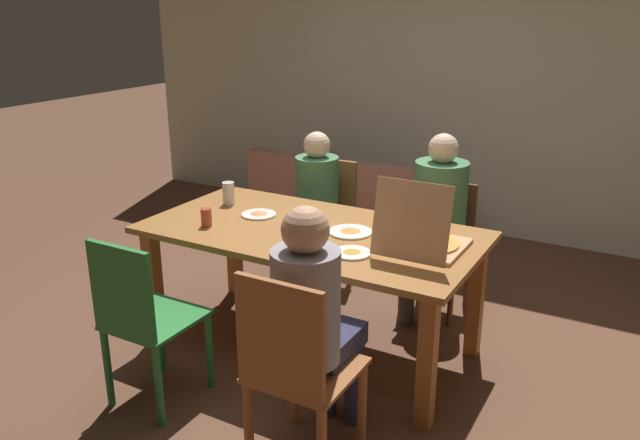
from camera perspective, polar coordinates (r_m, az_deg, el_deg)
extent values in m
plane|color=brown|center=(4.08, -0.70, -11.14)|extent=(20.00, 20.00, 0.00)
cube|color=beige|center=(5.97, 12.31, 13.22)|extent=(6.84, 0.12, 2.98)
cube|color=#98602E|center=(3.75, -0.75, -1.11)|extent=(1.97, 1.02, 0.04)
cube|color=#A05B28|center=(4.10, -14.53, -5.79)|extent=(0.08, 0.08, 0.74)
cube|color=#A05B28|center=(3.25, 9.47, -12.40)|extent=(0.08, 0.08, 0.74)
cube|color=#A05B28|center=(4.67, -7.63, -2.21)|extent=(0.08, 0.08, 0.74)
cube|color=#A05B28|center=(3.95, 13.67, -6.75)|extent=(0.08, 0.08, 0.74)
cylinder|color=olive|center=(4.60, 0.77, -4.29)|extent=(0.04, 0.04, 0.45)
cylinder|color=olive|center=(4.79, -3.45, -3.36)|extent=(0.04, 0.04, 0.45)
cylinder|color=olive|center=(4.91, 2.85, -2.80)|extent=(0.04, 0.04, 0.45)
cylinder|color=olive|center=(5.09, -1.20, -1.98)|extent=(0.04, 0.04, 0.45)
cube|color=olive|center=(4.76, -0.26, -0.44)|extent=(0.46, 0.43, 0.02)
cube|color=olive|center=(4.85, 0.90, 2.86)|extent=(0.44, 0.03, 0.45)
cylinder|color=#423B4B|center=(4.57, -1.22, -4.33)|extent=(0.10, 0.10, 0.47)
cylinder|color=#423B4B|center=(4.65, -2.87, -3.96)|extent=(0.10, 0.10, 0.47)
cube|color=#423B4B|center=(4.61, -1.20, -0.28)|extent=(0.28, 0.31, 0.11)
cylinder|color=#467F52|center=(4.67, -0.27, 2.90)|extent=(0.31, 0.31, 0.46)
sphere|color=beige|center=(4.59, -0.28, 6.67)|extent=(0.19, 0.19, 0.19)
cylinder|color=brown|center=(4.29, 11.56, -6.52)|extent=(0.04, 0.04, 0.45)
cylinder|color=brown|center=(4.39, 7.26, -5.64)|extent=(0.04, 0.04, 0.45)
cylinder|color=brown|center=(4.60, 12.96, -4.81)|extent=(0.04, 0.04, 0.45)
cylinder|color=brown|center=(4.70, 8.92, -4.03)|extent=(0.04, 0.04, 0.45)
cube|color=brown|center=(4.40, 10.36, -2.41)|extent=(0.40, 0.41, 0.02)
cube|color=brown|center=(4.50, 11.32, 0.89)|extent=(0.38, 0.03, 0.41)
cylinder|color=#423F41|center=(4.21, 9.96, -6.76)|extent=(0.10, 0.10, 0.47)
cylinder|color=#423F41|center=(4.27, 7.76, -6.30)|extent=(0.10, 0.10, 0.47)
cube|color=#423F41|center=(4.25, 9.71, -2.32)|extent=(0.31, 0.31, 0.11)
cylinder|color=#447C52|center=(4.30, 10.61, 1.64)|extent=(0.35, 0.35, 0.53)
sphere|color=beige|center=(4.21, 10.90, 6.24)|extent=(0.20, 0.20, 0.20)
cylinder|color=#98582D|center=(3.33, -2.31, -14.20)|extent=(0.04, 0.04, 0.45)
cylinder|color=#98582D|center=(3.18, 3.76, -16.02)|extent=(0.04, 0.04, 0.45)
cylinder|color=#98582D|center=(3.06, -6.36, -17.65)|extent=(0.04, 0.04, 0.45)
cube|color=#98582D|center=(2.97, -1.22, -13.18)|extent=(0.44, 0.46, 0.02)
cube|color=#98582D|center=(2.68, -3.61, -10.49)|extent=(0.42, 0.03, 0.51)
cylinder|color=#2F2F4A|center=(3.38, 0.69, -13.42)|extent=(0.10, 0.10, 0.47)
cylinder|color=#2F2F4A|center=(3.32, 3.05, -14.09)|extent=(0.10, 0.10, 0.47)
cube|color=#2F2F4A|center=(3.08, 0.50, -10.69)|extent=(0.27, 0.36, 0.11)
cylinder|color=gray|center=(2.82, -1.26, -7.66)|extent=(0.31, 0.31, 0.52)
sphere|color=tan|center=(2.68, -1.32, -0.89)|extent=(0.21, 0.21, 0.21)
cylinder|color=#287432|center=(3.85, -13.97, -9.86)|extent=(0.04, 0.04, 0.45)
cylinder|color=#287432|center=(3.64, -9.77, -11.35)|extent=(0.04, 0.04, 0.45)
cylinder|color=#287432|center=(3.61, -18.33, -12.33)|extent=(0.04, 0.04, 0.45)
cylinder|color=#287432|center=(3.39, -14.10, -14.16)|extent=(0.04, 0.04, 0.45)
cube|color=#287432|center=(3.50, -14.34, -8.54)|extent=(0.41, 0.45, 0.02)
cube|color=#287432|center=(3.26, -17.23, -6.10)|extent=(0.39, 0.03, 0.47)
cube|color=tan|center=(3.52, 9.37, -2.25)|extent=(0.41, 0.41, 0.02)
cylinder|color=gold|center=(3.51, 9.39, -1.98)|extent=(0.36, 0.36, 0.01)
cube|color=tan|center=(3.24, 8.08, -0.12)|extent=(0.41, 0.08, 0.40)
cylinder|color=white|center=(3.69, 2.71, -1.06)|extent=(0.25, 0.25, 0.01)
cone|color=#D58847|center=(3.69, 2.71, -0.86)|extent=(0.12, 0.12, 0.02)
cylinder|color=white|center=(4.01, -5.46, 0.49)|extent=(0.22, 0.22, 0.01)
cone|color=#D88147|center=(4.00, -5.47, 0.68)|extent=(0.11, 0.11, 0.02)
cylinder|color=white|center=(3.39, 2.84, -2.94)|extent=(0.21, 0.21, 0.01)
cone|color=gold|center=(3.39, 2.84, -2.72)|extent=(0.10, 0.10, 0.02)
cylinder|color=silver|center=(4.23, -8.12, 2.36)|extent=(0.08, 0.08, 0.15)
cylinder|color=#B04732|center=(3.84, -10.06, 0.23)|extent=(0.06, 0.06, 0.11)
cylinder|color=#B0512C|center=(3.97, 5.57, 1.07)|extent=(0.06, 0.06, 0.11)
cube|color=#9D695A|center=(5.88, 2.89, 0.59)|extent=(1.75, 0.78, 0.39)
cube|color=#9D695A|center=(5.50, 1.50, 3.46)|extent=(1.75, 0.16, 0.38)
cube|color=#9D695A|center=(6.16, -3.52, 4.20)|extent=(0.20, 0.74, 0.18)
cube|color=#9D695A|center=(5.51, 10.15, 2.13)|extent=(0.20, 0.74, 0.18)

